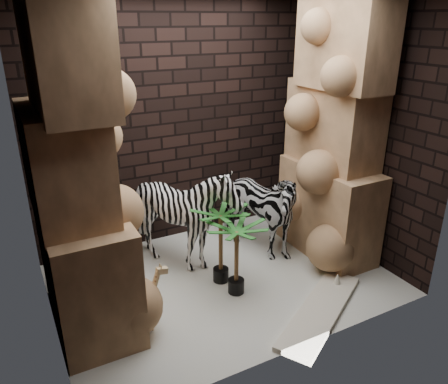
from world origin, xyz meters
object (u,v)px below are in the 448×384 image
zebra_left (186,221)px  surfboard (320,311)px  giraffe_toy (140,301)px  palm_back (236,259)px  palm_front (221,245)px  zebra_right (255,202)px

zebra_left → surfboard: bearing=-48.6°
giraffe_toy → palm_back: bearing=4.4°
palm_front → zebra_right: bearing=30.3°
giraffe_toy → palm_front: (1.02, 0.39, 0.11)m
zebra_right → palm_back: 0.92m
giraffe_toy → surfboard: 1.74m
palm_front → zebra_left: bearing=112.6°
giraffe_toy → palm_back: (1.06, 0.13, 0.07)m
zebra_left → giraffe_toy: size_ratio=1.90×
zebra_right → zebra_left: bearing=155.3°
zebra_right → palm_back: bearing=-152.0°
zebra_left → palm_front: (0.20, -0.47, -0.13)m
zebra_left → surfboard: size_ratio=0.86×
surfboard → zebra_left: bearing=88.3°
palm_front → surfboard: bearing=-57.9°
giraffe_toy → surfboard: (1.62, -0.56, -0.31)m
zebra_right → zebra_left: 0.86m
palm_back → zebra_right: bearing=46.7°
zebra_right → surfboard: 1.48m
giraffe_toy → palm_back: 1.07m
palm_front → surfboard: (0.60, -0.96, -0.42)m
zebra_left → palm_back: 0.79m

